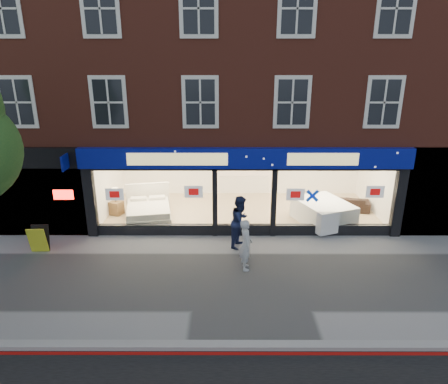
{
  "coord_description": "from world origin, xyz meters",
  "views": [
    {
      "loc": [
        -0.7,
        -10.28,
        6.32
      ],
      "look_at": [
        -0.73,
        2.5,
        1.86
      ],
      "focal_mm": 32.0,
      "sensor_mm": 36.0,
      "label": 1
    }
  ],
  "objects_px": {
    "sofa": "(344,203)",
    "pedestrian_blue": "(241,222)",
    "a_board": "(39,239)",
    "pedestrian_grey": "(246,245)",
    "mattress_stack": "(323,212)",
    "display_bed": "(149,211)"
  },
  "relations": [
    {
      "from": "sofa",
      "to": "pedestrian_blue",
      "type": "relative_size",
      "value": 1.12
    },
    {
      "from": "sofa",
      "to": "pedestrian_blue",
      "type": "bearing_deg",
      "value": 47.32
    },
    {
      "from": "a_board",
      "to": "sofa",
      "type": "bearing_deg",
      "value": 16.16
    },
    {
      "from": "pedestrian_grey",
      "to": "pedestrian_blue",
      "type": "relative_size",
      "value": 0.9
    },
    {
      "from": "a_board",
      "to": "pedestrian_blue",
      "type": "height_order",
      "value": "pedestrian_blue"
    },
    {
      "from": "mattress_stack",
      "to": "sofa",
      "type": "distance_m",
      "value": 1.82
    },
    {
      "from": "mattress_stack",
      "to": "a_board",
      "type": "relative_size",
      "value": 2.84
    },
    {
      "from": "sofa",
      "to": "pedestrian_grey",
      "type": "bearing_deg",
      "value": 59.01
    },
    {
      "from": "sofa",
      "to": "mattress_stack",
      "type": "bearing_deg",
      "value": 60.12
    },
    {
      "from": "a_board",
      "to": "pedestrian_blue",
      "type": "distance_m",
      "value": 6.78
    },
    {
      "from": "display_bed",
      "to": "pedestrian_grey",
      "type": "bearing_deg",
      "value": -55.97
    },
    {
      "from": "a_board",
      "to": "pedestrian_blue",
      "type": "xyz_separation_m",
      "value": [
        6.75,
        0.43,
        0.45
      ]
    },
    {
      "from": "sofa",
      "to": "pedestrian_blue",
      "type": "xyz_separation_m",
      "value": [
        -4.46,
        -3.18,
        0.51
      ]
    },
    {
      "from": "mattress_stack",
      "to": "pedestrian_blue",
      "type": "distance_m",
      "value": 3.75
    },
    {
      "from": "display_bed",
      "to": "pedestrian_blue",
      "type": "xyz_separation_m",
      "value": [
        3.56,
        -2.18,
        0.48
      ]
    },
    {
      "from": "display_bed",
      "to": "sofa",
      "type": "height_order",
      "value": "display_bed"
    },
    {
      "from": "mattress_stack",
      "to": "pedestrian_grey",
      "type": "xyz_separation_m",
      "value": [
        -3.16,
        -3.36,
        0.29
      ]
    },
    {
      "from": "sofa",
      "to": "pedestrian_blue",
      "type": "distance_m",
      "value": 5.5
    },
    {
      "from": "sofa",
      "to": "a_board",
      "type": "height_order",
      "value": "a_board"
    },
    {
      "from": "pedestrian_blue",
      "to": "a_board",
      "type": "bearing_deg",
      "value": 117.93
    },
    {
      "from": "pedestrian_grey",
      "to": "a_board",
      "type": "bearing_deg",
      "value": 77.39
    },
    {
      "from": "sofa",
      "to": "a_board",
      "type": "relative_size",
      "value": 2.22
    }
  ]
}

